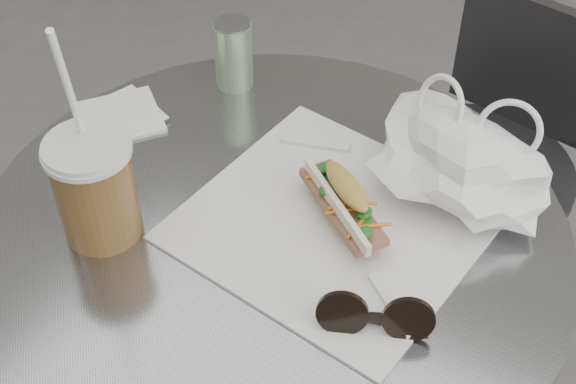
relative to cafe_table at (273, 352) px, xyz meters
The scene contains 9 objects.
cafe_table is the anchor object (origin of this frame).
chair_far 0.61m from the cafe_table, 81.02° to the left, with size 0.38×0.40×0.73m.
sandwich_paper 0.29m from the cafe_table, 36.83° to the left, with size 0.35×0.33×0.00m, color white.
banh_mi 0.32m from the cafe_table, 39.18° to the left, with size 0.20×0.17×0.07m.
iced_coffee 0.41m from the cafe_table, 146.44° to the right, with size 0.11×0.11×0.31m.
sunglasses 0.36m from the cafe_table, 20.60° to the right, with size 0.13×0.08×0.06m.
plastic_bag 0.41m from the cafe_table, 46.48° to the left, with size 0.22×0.17×0.11m, color white, non-canonical shape.
napkin_stack 0.42m from the cafe_table, 168.17° to the left, with size 0.15×0.15×0.01m.
drink_can 0.45m from the cafe_table, 133.64° to the left, with size 0.06×0.06×0.11m.
Camera 1 is at (0.39, -0.37, 1.48)m, focal length 50.00 mm.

